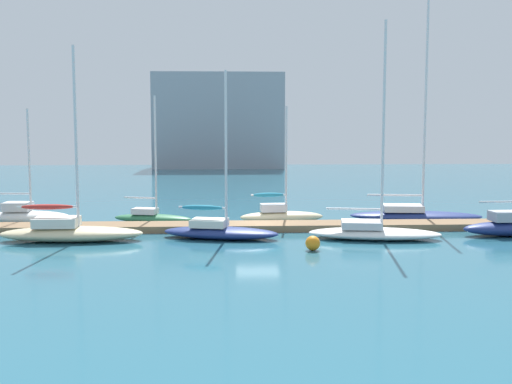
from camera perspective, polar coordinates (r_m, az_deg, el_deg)
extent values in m
plane|color=#286075|center=(36.28, 0.15, -3.48)|extent=(120.00, 120.00, 0.00)
cube|color=#846647|center=(36.24, 0.15, -3.17)|extent=(31.46, 2.15, 0.39)
ellipsoid|color=white|center=(40.87, -20.29, -2.19)|extent=(5.53, 2.06, 0.82)
cube|color=silver|center=(40.97, -21.03, -1.25)|extent=(1.69, 1.33, 0.53)
cylinder|color=silver|center=(40.43, -20.11, 2.77)|extent=(0.13, 0.13, 6.25)
cylinder|color=silver|center=(41.00, -21.50, -0.14)|extent=(2.29, 0.22, 0.11)
ellipsoid|color=beige|center=(34.09, -16.58, -3.71)|extent=(7.49, 2.24, 0.77)
cube|color=silver|center=(34.17, -17.83, -2.64)|extent=(2.25, 1.56, 0.50)
cylinder|color=silver|center=(33.53, -16.22, 4.86)|extent=(0.14, 0.14, 9.37)
cylinder|color=silver|center=(34.18, -18.60, -1.30)|extent=(3.14, 0.13, 0.12)
ellipsoid|color=#B72D28|center=(34.18, -18.60, -1.30)|extent=(2.83, 0.37, 0.28)
ellipsoid|color=#2D7047|center=(39.30, -9.45, -2.41)|extent=(5.23, 2.56, 0.55)
cube|color=silver|center=(39.41, -10.15, -1.73)|extent=(1.70, 1.30, 0.36)
cylinder|color=silver|center=(38.82, -9.21, 3.33)|extent=(0.13, 0.13, 7.32)
cylinder|color=silver|center=(39.42, -10.58, -0.52)|extent=(2.08, 0.62, 0.10)
ellipsoid|color=navy|center=(33.47, -3.26, -3.76)|extent=(6.58, 3.38, 0.63)
cube|color=silver|center=(33.54, -4.31, -2.84)|extent=(2.15, 1.80, 0.41)
cylinder|color=silver|center=(32.92, -2.78, 3.91)|extent=(0.14, 0.14, 8.30)
cylinder|color=silver|center=(33.51, -4.95, -1.43)|extent=(2.60, 0.70, 0.11)
ellipsoid|color=teal|center=(33.51, -4.95, -1.43)|extent=(2.39, 0.88, 0.28)
ellipsoid|color=beige|center=(38.84, 2.38, -2.31)|extent=(5.35, 1.88, 0.72)
cube|color=silver|center=(38.67, 1.62, -1.45)|extent=(1.65, 1.15, 0.47)
cylinder|color=silver|center=(38.52, 2.79, 3.04)|extent=(0.13, 0.13, 6.52)
cylinder|color=silver|center=(38.53, 1.16, -0.26)|extent=(2.21, 0.28, 0.11)
ellipsoid|color=teal|center=(38.53, 1.16, -0.26)|extent=(2.01, 0.52, 0.28)
ellipsoid|color=white|center=(33.88, 10.83, -3.77)|extent=(7.31, 3.39, 0.59)
cube|color=silver|center=(33.75, 9.66, -2.95)|extent=(2.33, 1.95, 0.39)
cylinder|color=silver|center=(33.42, 11.64, 5.97)|extent=(0.14, 0.14, 10.90)
cylinder|color=silver|center=(33.60, 8.96, -1.55)|extent=(2.94, 0.55, 0.11)
ellipsoid|color=navy|center=(40.81, 14.45, -2.16)|extent=(8.52, 3.30, 0.62)
cube|color=silver|center=(40.60, 13.31, -1.44)|extent=(2.67, 1.91, 0.41)
cylinder|color=silver|center=(40.49, 15.29, 7.48)|extent=(0.15, 0.15, 13.08)
cylinder|color=silver|center=(40.43, 12.65, -0.28)|extent=(3.48, 0.54, 0.12)
cube|color=#9EA3AD|center=(36.79, 22.15, -2.06)|extent=(1.93, 1.27, 0.54)
cylinder|color=silver|center=(36.52, 21.68, -0.84)|extent=(2.64, 0.21, 0.11)
sphere|color=orange|center=(30.40, 5.23, -4.70)|extent=(0.72, 0.72, 0.72)
cube|color=#9399A3|center=(90.14, -3.44, 6.52)|extent=(18.33, 9.02, 13.34)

